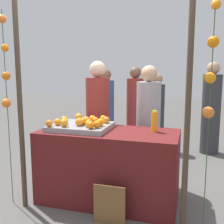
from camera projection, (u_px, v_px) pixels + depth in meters
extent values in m
plane|color=#565451|center=(108.00, 200.00, 3.31)|extent=(24.00, 24.00, 0.00)
cube|color=#5B1919|center=(108.00, 166.00, 3.24)|extent=(1.61, 0.73, 0.86)
cube|color=gray|center=(81.00, 127.00, 3.26)|extent=(0.70, 0.57, 0.06)
sphere|color=orange|center=(64.00, 123.00, 3.10)|extent=(0.09, 0.09, 0.09)
sphere|color=orange|center=(89.00, 122.00, 3.20)|extent=(0.07, 0.07, 0.07)
sphere|color=orange|center=(49.00, 123.00, 3.11)|extent=(0.08, 0.08, 0.08)
sphere|color=orange|center=(64.00, 119.00, 3.35)|extent=(0.08, 0.08, 0.08)
sphere|color=orange|center=(91.00, 125.00, 3.00)|extent=(0.08, 0.08, 0.08)
sphere|color=orange|center=(100.00, 122.00, 3.14)|extent=(0.09, 0.09, 0.09)
sphere|color=orange|center=(103.00, 119.00, 3.39)|extent=(0.08, 0.08, 0.08)
sphere|color=orange|center=(83.00, 121.00, 3.23)|extent=(0.08, 0.08, 0.08)
sphere|color=orange|center=(79.00, 117.00, 3.50)|extent=(0.09, 0.09, 0.09)
sphere|color=orange|center=(95.00, 120.00, 3.28)|extent=(0.08, 0.08, 0.08)
sphere|color=orange|center=(97.00, 124.00, 3.04)|extent=(0.09, 0.09, 0.09)
sphere|color=orange|center=(88.00, 124.00, 3.09)|extent=(0.08, 0.08, 0.08)
sphere|color=orange|center=(93.00, 119.00, 3.35)|extent=(0.09, 0.09, 0.09)
sphere|color=orange|center=(65.00, 121.00, 3.22)|extent=(0.08, 0.08, 0.08)
sphere|color=orange|center=(58.00, 122.00, 3.19)|extent=(0.08, 0.08, 0.08)
sphere|color=orange|center=(86.00, 120.00, 3.30)|extent=(0.09, 0.09, 0.09)
sphere|color=orange|center=(79.00, 122.00, 3.16)|extent=(0.09, 0.09, 0.09)
sphere|color=orange|center=(107.00, 120.00, 3.32)|extent=(0.08, 0.08, 0.08)
cylinder|color=orange|center=(154.00, 122.00, 3.12)|extent=(0.07, 0.07, 0.23)
cylinder|color=yellow|center=(155.00, 111.00, 3.10)|extent=(0.04, 0.04, 0.02)
cube|color=brown|center=(109.00, 206.00, 2.75)|extent=(0.33, 0.01, 0.43)
cube|color=black|center=(110.00, 205.00, 2.77)|extent=(0.31, 0.02, 0.41)
cylinder|color=maroon|center=(98.00, 129.00, 3.88)|extent=(0.34, 0.34, 1.45)
sphere|color=beige|center=(98.00, 69.00, 3.75)|extent=(0.23, 0.23, 0.23)
cylinder|color=#99999E|center=(148.00, 133.00, 3.73)|extent=(0.32, 0.32, 1.40)
sphere|color=tan|center=(149.00, 74.00, 3.60)|extent=(0.22, 0.22, 0.22)
cylinder|color=maroon|center=(135.00, 115.00, 5.24)|extent=(0.32, 0.32, 1.39)
sphere|color=brown|center=(135.00, 72.00, 5.12)|extent=(0.22, 0.22, 0.22)
cylinder|color=#333338|center=(157.00, 117.00, 5.34)|extent=(0.30, 0.30, 1.27)
sphere|color=#A87A59|center=(158.00, 79.00, 5.23)|extent=(0.20, 0.20, 0.20)
cylinder|color=#384C8C|center=(106.00, 117.00, 5.08)|extent=(0.32, 0.32, 1.36)
sphere|color=brown|center=(105.00, 75.00, 4.96)|extent=(0.21, 0.21, 0.21)
cylinder|color=#333338|center=(211.00, 114.00, 5.06)|extent=(0.34, 0.34, 1.47)
sphere|color=tan|center=(214.00, 68.00, 4.93)|extent=(0.23, 0.23, 0.23)
cylinder|color=#473828|center=(20.00, 108.00, 3.00)|extent=(0.06, 0.06, 2.29)
cylinder|color=#473828|center=(188.00, 116.00, 2.50)|extent=(0.06, 0.06, 2.29)
cylinder|color=#2D4C23|center=(8.00, 111.00, 3.07)|extent=(0.01, 0.01, 2.20)
sphere|color=orange|center=(2.00, 19.00, 2.92)|extent=(0.09, 0.09, 0.09)
sphere|color=orange|center=(5.00, 48.00, 2.97)|extent=(0.08, 0.08, 0.08)
sphere|color=orange|center=(6.00, 76.00, 3.01)|extent=(0.09, 0.09, 0.09)
sphere|color=orange|center=(6.00, 103.00, 3.05)|extent=(0.10, 0.10, 0.10)
cylinder|color=#2D4C23|center=(209.00, 123.00, 2.42)|extent=(0.01, 0.01, 2.20)
sphere|color=orange|center=(216.00, 5.00, 2.27)|extent=(0.08, 0.08, 0.08)
sphere|color=orange|center=(213.00, 42.00, 2.31)|extent=(0.10, 0.10, 0.10)
sphere|color=orange|center=(210.00, 78.00, 2.35)|extent=(0.10, 0.10, 0.10)
sphere|color=orange|center=(208.00, 112.00, 2.40)|extent=(0.10, 0.10, 0.10)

